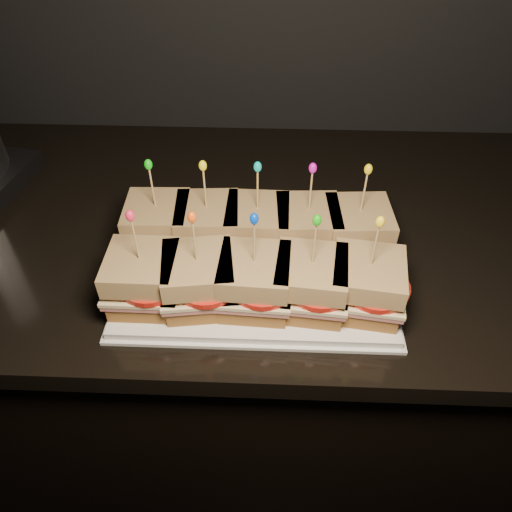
{
  "coord_description": "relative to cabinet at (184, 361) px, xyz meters",
  "views": [
    {
      "loc": [
        -0.34,
        0.95,
        1.45
      ],
      "look_at": [
        -0.36,
        1.51,
        0.93
      ],
      "focal_mm": 35.0,
      "sensor_mm": 36.0,
      "label": 1
    }
  ],
  "objects": [
    {
      "name": "sandwich_4_frill",
      "position": [
        0.34,
        -0.1,
        0.63
      ],
      "size": [
        0.01,
        0.01,
        0.02
      ],
      "primitive_type": "ellipsoid",
      "color": "yellow",
      "rests_on": "sandwich_4_pick"
    },
    {
      "name": "sandwich_5_frill",
      "position": [
        0.02,
        -0.22,
        0.63
      ],
      "size": [
        0.01,
        0.01,
        0.02
      ],
      "primitive_type": "ellipsoid",
      "color": "#EF2647",
      "rests_on": "sandwich_5_pick"
    },
    {
      "name": "sandwich_1_pick",
      "position": [
        0.1,
        -0.1,
        0.59
      ],
      "size": [
        0.0,
        0.0,
        0.09
      ],
      "primitive_type": "cylinder",
      "color": "tan",
      "rests_on": "sandwich_1_bread_top"
    },
    {
      "name": "sandwich_4_bread_top",
      "position": [
        0.34,
        -0.1,
        0.54
      ],
      "size": [
        0.1,
        0.1,
        0.03
      ],
      "primitive_type": "cube",
      "rotation": [
        0.0,
        0.0,
        0.06
      ],
      "color": "brown",
      "rests_on": "sandwich_4_tomato"
    },
    {
      "name": "sandwich_7_tomato",
      "position": [
        0.2,
        -0.22,
        0.52
      ],
      "size": [
        0.1,
        0.1,
        0.01
      ],
      "primitive_type": "cylinder",
      "color": "red",
      "rests_on": "sandwich_7_cheese"
    },
    {
      "name": "sandwich_8_bread_bot",
      "position": [
        0.26,
        -0.22,
        0.49
      ],
      "size": [
        0.11,
        0.11,
        0.03
      ],
      "primitive_type": "cube",
      "rotation": [
        0.0,
        0.0,
        -0.1
      ],
      "color": "brown",
      "rests_on": "platter"
    },
    {
      "name": "sandwich_4_cheese",
      "position": [
        0.34,
        -0.1,
        0.51
      ],
      "size": [
        0.11,
        0.11,
        0.01
      ],
      "primitive_type": "cube",
      "rotation": [
        0.0,
        0.0,
        0.06
      ],
      "color": "beige",
      "rests_on": "sandwich_4_ham"
    },
    {
      "name": "sandwich_6_ham",
      "position": [
        0.1,
        -0.22,
        0.5
      ],
      "size": [
        0.12,
        0.12,
        0.01
      ],
      "primitive_type": "cube",
      "rotation": [
        0.0,
        0.0,
        0.14
      ],
      "color": "#B5625E",
      "rests_on": "sandwich_6_bread_bot"
    },
    {
      "name": "sandwich_3_frill",
      "position": [
        0.26,
        -0.1,
        0.63
      ],
      "size": [
        0.01,
        0.01,
        0.02
      ],
      "primitive_type": "ellipsoid",
      "color": "#C711A8",
      "rests_on": "sandwich_3_pick"
    },
    {
      "name": "sandwich_6_bread_bot",
      "position": [
        0.1,
        -0.22,
        0.49
      ],
      "size": [
        0.11,
        0.11,
        0.03
      ],
      "primitive_type": "cube",
      "rotation": [
        0.0,
        0.0,
        0.14
      ],
      "color": "brown",
      "rests_on": "platter"
    },
    {
      "name": "sandwich_9_frill",
      "position": [
        0.34,
        -0.22,
        0.63
      ],
      "size": [
        0.01,
        0.01,
        0.02
      ],
      "primitive_type": "ellipsoid",
      "color": "yellow",
      "rests_on": "sandwich_9_pick"
    },
    {
      "name": "sandwich_4_ham",
      "position": [
        0.34,
        -0.1,
        0.5
      ],
      "size": [
        0.11,
        0.11,
        0.01
      ],
      "primitive_type": "cube",
      "rotation": [
        0.0,
        0.0,
        0.06
      ],
      "color": "#B5625E",
      "rests_on": "sandwich_4_bread_bot"
    },
    {
      "name": "sandwich_0_cheese",
      "position": [
        0.02,
        -0.1,
        0.51
      ],
      "size": [
        0.11,
        0.11,
        0.01
      ],
      "primitive_type": "cube",
      "rotation": [
        0.0,
        0.0,
        0.03
      ],
      "color": "beige",
      "rests_on": "sandwich_0_ham"
    },
    {
      "name": "sandwich_2_ham",
      "position": [
        0.18,
        -0.1,
        0.5
      ],
      "size": [
        0.11,
        0.1,
        0.01
      ],
      "primitive_type": "cube",
      "rotation": [
        0.0,
        0.0,
        -0.02
      ],
      "color": "#B5625E",
      "rests_on": "sandwich_2_bread_bot"
    },
    {
      "name": "sandwich_1_ham",
      "position": [
        0.1,
        -0.1,
        0.5
      ],
      "size": [
        0.11,
        0.11,
        0.01
      ],
      "primitive_type": "cube",
      "rotation": [
        0.0,
        0.0,
        0.06
      ],
      "color": "#B5625E",
      "rests_on": "sandwich_1_bread_bot"
    },
    {
      "name": "sandwich_6_tomato",
      "position": [
        0.12,
        -0.22,
        0.52
      ],
      "size": [
        0.1,
        0.1,
        0.01
      ],
      "primitive_type": "cylinder",
      "color": "red",
      "rests_on": "sandwich_6_cheese"
    },
    {
      "name": "sandwich_5_bread_bot",
      "position": [
        0.02,
        -0.22,
        0.49
      ],
      "size": [
        0.1,
        0.1,
        0.03
      ],
      "primitive_type": "cube",
      "rotation": [
        0.0,
        0.0,
        -0.01
      ],
      "color": "brown",
      "rests_on": "platter"
    },
    {
      "name": "sandwich_1_tomato",
      "position": [
        0.12,
        -0.1,
        0.52
      ],
      "size": [
        0.1,
        0.1,
        0.01
      ],
      "primitive_type": "cylinder",
      "color": "red",
      "rests_on": "sandwich_1_cheese"
    },
    {
      "name": "sandwich_8_tomato",
      "position": [
        0.28,
        -0.22,
        0.52
      ],
      "size": [
        0.1,
        0.1,
        0.01
      ],
      "primitive_type": "cylinder",
      "color": "red",
      "rests_on": "sandwich_8_cheese"
    },
    {
      "name": "sandwich_1_bread_top",
      "position": [
        0.1,
        -0.1,
        0.54
      ],
      "size": [
        0.1,
        0.1,
        0.03
      ],
      "primitive_type": "cube",
      "rotation": [
        0.0,
        0.0,
        0.06
      ],
      "color": "brown",
      "rests_on": "sandwich_1_tomato"
    },
    {
      "name": "sandwich_5_ham",
      "position": [
        0.02,
        -0.22,
        0.5
      ],
      "size": [
        0.11,
        0.1,
        0.01
      ],
      "primitive_type": "cube",
      "rotation": [
        0.0,
        0.0,
        -0.01
      ],
      "color": "#B5625E",
      "rests_on": "sandwich_5_bread_bot"
    },
    {
      "name": "sandwich_0_bread_bot",
      "position": [
        0.02,
        -0.1,
        0.49
      ],
      "size": [
        0.1,
        0.1,
        0.03
      ],
      "primitive_type": "cube",
      "rotation": [
        0.0,
        0.0,
        0.03
      ],
      "color": "brown",
      "rests_on": "platter"
    },
    {
      "name": "sandwich_8_ham",
      "position": [
        0.26,
        -0.22,
        0.5
      ],
      "size": [
        0.12,
        0.11,
        0.01
      ],
      "primitive_type": "cube",
      "rotation": [
        0.0,
        0.0,
        -0.1
      ],
      "color": "#B5625E",
      "rests_on": "sandwich_8_bread_bot"
    },
    {
      "name": "sandwich_3_bread_top",
      "position": [
        0.26,
        -0.1,
        0.54
      ],
      "size": [
        0.1,
        0.1,
        0.03
      ],
      "primitive_type": "cube",
      "rotation": [
        0.0,
        0.0,
        0.05
      ],
      "color": "brown",
      "rests_on": "sandwich_3_tomato"
    },
    {
      "name": "sandwich_8_pick",
      "position": [
        0.26,
        -0.22,
        0.59
      ],
      "size": [
        0.0,
        0.0,
        0.09
      ],
      "primitive_type": "cylinder",
      "color": "tan",
      "rests_on": "sandwich_8_bread_top"
    },
    {
      "name": "sandwich_4_pick",
      "position": [
        0.34,
        -0.1,
        0.59
      ],
      "size": [
        0.0,
        0.0,
        0.09
      ],
      "primitive_type": "cylinder",
      "color": "tan",
      "rests_on": "sandwich_4_bread_top"
    },
    {
      "name": "sandwich_9_pick",
      "position": [
        0.34,
        -0.22,
        0.59
      ],
      "size": [
        0.0,
        0.0,
        0.09
      ],
      "primitive_type": "cylinder",
      "color": "tan",
      "rests_on": "sandwich_9_bread_top"
    },
    {
      "name": "sandwich_6_cheese",
      "position": [
        0.1,
        -0.22,
        0.51
      ],
      "size": [
        0.12,
        0.12,
        0.01
      ],
      "primitive_type": "cube",
      "rotation": [
        0.0,
        0.0,
        0.14
      ],
      "color": "beige",
      "rests_on": "sandwich_6_ham"
    },
    {
      "name": "sandwich_0_frill",
      "position": [
        0.02,
        -0.1,
        0.63
      ],
      "size": [
        0.01,
        0.01,
        0.02
      ],
      "primitive_type": "ellipsoid",
      "color": "#12BB12",
      "rests_on": "sandwich_0_pick"
    },
    {
      "name": "sandwich_3_bread_bot",
      "position": [
        0.26,
        -0.1,
        0.49
      ],
      "size": [
        0.1,
        0.1,
        0.03
      ],
      "primitive_type": "cube",
      "rotation": [
        0.0,
        0.0,
        0.05
      ],
      "color": "brown",
      "rests_on": "platter"
    },
    {
      "name": "sandwich_5_bread_top",
      "position": [
        0.02,
        -0.22,
        0.54
      ],
      "size": [
        0.1,
        0.1,
        0.03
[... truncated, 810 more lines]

